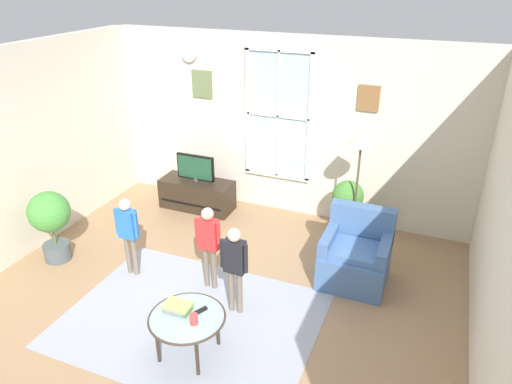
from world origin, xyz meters
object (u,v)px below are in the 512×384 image
coffee_table (187,319)px  person_black_shirt (235,261)px  armchair (356,256)px  floor_lamp (361,149)px  tv_stand (197,194)px  book_stack (178,307)px  potted_plant_by_window (347,206)px  potted_plant_corner (50,218)px  television (195,168)px  person_blue_shirt (128,228)px  remote_near_books (201,311)px  cup (194,319)px  person_red_shirt (209,239)px

coffee_table → person_black_shirt: (0.16, 0.73, 0.23)m
person_black_shirt → armchair: bearing=44.7°
floor_lamp → tv_stand: bearing=175.7°
coffee_table → person_black_shirt: person_black_shirt is taller
armchair → book_stack: size_ratio=3.24×
potted_plant_by_window → floor_lamp: floor_lamp is taller
potted_plant_corner → tv_stand: bearing=63.3°
tv_stand → person_black_shirt: (1.56, -2.00, 0.42)m
book_stack → potted_plant_corner: bearing=161.7°
book_stack → potted_plant_by_window: 2.89m
person_black_shirt → tv_stand: bearing=128.0°
potted_plant_by_window → person_black_shirt: bearing=-110.4°
book_stack → potted_plant_by_window: (1.03, 2.70, -0.00)m
television → armchair: bearing=-19.5°
armchair → potted_plant_corner: bearing=-164.4°
television → person_black_shirt: bearing=-52.0°
potted_plant_by_window → potted_plant_corner: potted_plant_corner is taller
book_stack → person_blue_shirt: bearing=144.1°
television → person_blue_shirt: size_ratio=0.59×
book_stack → floor_lamp: 2.90m
book_stack → remote_near_books: 0.22m
television → book_stack: television is taller
book_stack → potted_plant_corner: 2.37m
armchair → potted_plant_corner: potted_plant_corner is taller
armchair → book_stack: armchair is taller
book_stack → cup: cup is taller
potted_plant_by_window → cup: bearing=-106.0°
tv_stand → armchair: (2.63, -0.93, 0.10)m
person_red_shirt → cup: bearing=-69.7°
person_blue_shirt → potted_plant_corner: (-1.08, -0.10, -0.04)m
person_black_shirt → person_red_shirt: (-0.45, 0.28, 0.01)m
television → coffee_table: size_ratio=0.82×
coffee_table → potted_plant_corner: potted_plant_corner is taller
remote_near_books → book_stack: bearing=-162.7°
person_red_shirt → floor_lamp: size_ratio=0.63×
television → person_red_shirt: 2.04m
coffee_table → floor_lamp: (1.05, 2.55, 0.97)m
person_blue_shirt → potted_plant_by_window: size_ratio=1.22×
remote_near_books → floor_lamp: bearing=68.4°
person_blue_shirt → floor_lamp: size_ratio=0.62×
book_stack → person_black_shirt: (0.29, 0.68, 0.17)m
book_stack → person_blue_shirt: (-1.17, 0.84, 0.16)m
person_red_shirt → potted_plant_by_window: (1.20, 1.73, -0.17)m
person_black_shirt → coffee_table: bearing=-102.5°
person_black_shirt → potted_plant_corner: (-2.54, 0.06, -0.05)m
armchair → potted_plant_by_window: size_ratio=1.04×
armchair → person_blue_shirt: bearing=-160.3°
television → coffee_table: 3.08m
person_red_shirt → potted_plant_by_window: bearing=55.3°
coffee_table → remote_near_books: bearing=54.2°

